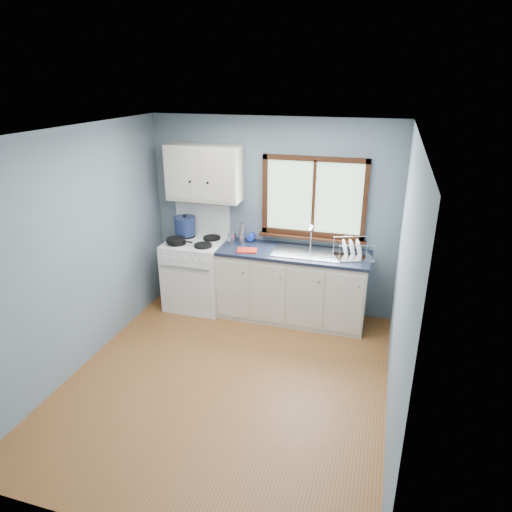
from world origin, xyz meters
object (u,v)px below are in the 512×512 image
(utensil_crock, at_px, (232,238))
(thermos, at_px, (242,234))
(sink, at_px, (307,258))
(dish_rack, at_px, (352,253))
(gas_range, at_px, (197,272))
(base_cabinets, at_px, (292,289))
(skillet, at_px, (176,240))
(stockpot, at_px, (185,226))

(utensil_crock, height_order, thermos, utensil_crock)
(sink, relative_size, dish_rack, 1.62)
(gas_range, distance_m, base_cabinets, 1.31)
(sink, distance_m, skillet, 1.69)
(gas_range, height_order, stockpot, gas_range)
(gas_range, height_order, skillet, gas_range)
(sink, distance_m, stockpot, 1.70)
(stockpot, bearing_deg, sink, -3.93)
(base_cabinets, height_order, sink, sink)
(sink, xyz_separation_m, utensil_crock, (-1.01, 0.09, 0.13))
(sink, bearing_deg, skillet, -173.51)
(sink, height_order, utensil_crock, utensil_crock)
(sink, xyz_separation_m, thermos, (-0.87, 0.07, 0.20))
(base_cabinets, xyz_separation_m, stockpot, (-1.50, 0.11, 0.68))
(gas_range, xyz_separation_m, sink, (1.49, 0.02, 0.37))
(gas_range, height_order, thermos, gas_range)
(base_cabinets, height_order, utensil_crock, utensil_crock)
(skillet, height_order, stockpot, stockpot)
(gas_range, distance_m, stockpot, 0.64)
(skillet, bearing_deg, utensil_crock, 27.95)
(utensil_crock, bearing_deg, dish_rack, -2.97)
(skillet, bearing_deg, stockpot, 96.10)
(skillet, height_order, thermos, thermos)
(sink, xyz_separation_m, skillet, (-1.67, -0.19, 0.12))
(base_cabinets, distance_m, utensil_crock, 1.02)
(base_cabinets, relative_size, sink, 2.20)
(thermos, bearing_deg, stockpot, 176.82)
(gas_range, height_order, sink, gas_range)
(gas_range, distance_m, utensil_crock, 0.69)
(gas_range, bearing_deg, base_cabinets, 0.82)
(gas_range, xyz_separation_m, thermos, (0.62, 0.09, 0.57))
(gas_range, relative_size, stockpot, 3.61)
(stockpot, relative_size, dish_rack, 0.73)
(sink, distance_m, dish_rack, 0.55)
(gas_range, height_order, dish_rack, gas_range)
(dish_rack, bearing_deg, thermos, 158.36)
(utensil_crock, xyz_separation_m, thermos, (0.14, -0.02, 0.07))
(stockpot, distance_m, utensil_crock, 0.67)
(base_cabinets, bearing_deg, stockpot, 175.62)
(skillet, relative_size, utensil_crock, 1.11)
(sink, xyz_separation_m, dish_rack, (0.54, 0.01, 0.12))
(sink, bearing_deg, utensil_crock, 174.85)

